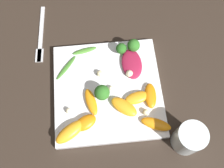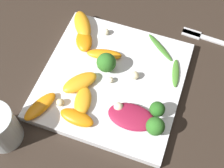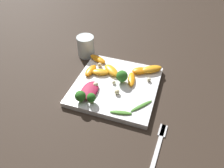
% 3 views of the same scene
% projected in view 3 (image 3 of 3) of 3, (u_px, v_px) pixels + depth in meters
% --- Properties ---
extents(ground_plane, '(2.40, 2.40, 0.00)m').
position_uv_depth(ground_plane, '(116.00, 88.00, 0.74)').
color(ground_plane, '#2D231C').
extents(plate, '(0.27, 0.27, 0.02)m').
position_uv_depth(plate, '(116.00, 86.00, 0.74)').
color(plate, white).
rests_on(plate, ground_plane).
extents(drinking_glass, '(0.07, 0.07, 0.08)m').
position_uv_depth(drinking_glass, '(86.00, 46.00, 0.86)').
color(drinking_glass, silver).
rests_on(drinking_glass, ground_plane).
extents(fork, '(0.19, 0.03, 0.01)m').
position_uv_depth(fork, '(159.00, 145.00, 0.58)').
color(fork, silver).
rests_on(fork, ground_plane).
extents(radicchio_leaf_0, '(0.09, 0.05, 0.01)m').
position_uv_depth(radicchio_leaf_0, '(90.00, 90.00, 0.70)').
color(radicchio_leaf_0, maroon).
rests_on(radicchio_leaf_0, plate).
extents(orange_segment_0, '(0.07, 0.08, 0.02)m').
position_uv_depth(orange_segment_0, '(111.00, 70.00, 0.77)').
color(orange_segment_0, orange).
rests_on(orange_segment_0, plate).
extents(orange_segment_1, '(0.08, 0.04, 0.01)m').
position_uv_depth(orange_segment_1, '(131.00, 79.00, 0.74)').
color(orange_segment_1, orange).
rests_on(orange_segment_1, plate).
extents(orange_segment_2, '(0.07, 0.03, 0.02)m').
position_uv_depth(orange_segment_2, '(91.00, 71.00, 0.77)').
color(orange_segment_2, orange).
rests_on(orange_segment_2, plate).
extents(orange_segment_3, '(0.05, 0.08, 0.02)m').
position_uv_depth(orange_segment_3, '(98.00, 59.00, 0.82)').
color(orange_segment_3, orange).
rests_on(orange_segment_3, plate).
extents(orange_segment_4, '(0.04, 0.07, 0.02)m').
position_uv_depth(orange_segment_4, '(100.00, 72.00, 0.76)').
color(orange_segment_4, orange).
rests_on(orange_segment_4, plate).
extents(orange_segment_5, '(0.06, 0.07, 0.02)m').
position_uv_depth(orange_segment_5, '(140.00, 71.00, 0.77)').
color(orange_segment_5, orange).
rests_on(orange_segment_5, plate).
extents(orange_segment_6, '(0.07, 0.08, 0.02)m').
position_uv_depth(orange_segment_6, '(151.00, 69.00, 0.77)').
color(orange_segment_6, orange).
rests_on(orange_segment_6, plate).
extents(broccoli_floret_0, '(0.03, 0.03, 0.04)m').
position_uv_depth(broccoli_floret_0, '(80.00, 96.00, 0.66)').
color(broccoli_floret_0, '#84AD5B').
rests_on(broccoli_floret_0, plate).
extents(broccoli_floret_1, '(0.03, 0.03, 0.03)m').
position_uv_depth(broccoli_floret_1, '(91.00, 98.00, 0.66)').
color(broccoli_floret_1, '#7A9E51').
rests_on(broccoli_floret_1, plate).
extents(broccoli_floret_2, '(0.04, 0.04, 0.04)m').
position_uv_depth(broccoli_floret_2, '(122.00, 76.00, 0.72)').
color(broccoli_floret_2, '#84AD5B').
rests_on(broccoli_floret_2, plate).
extents(arugula_sprig_0, '(0.07, 0.06, 0.00)m').
position_uv_depth(arugula_sprig_0, '(141.00, 106.00, 0.66)').
color(arugula_sprig_0, '#3D7528').
rests_on(arugula_sprig_0, plate).
extents(arugula_sprig_1, '(0.03, 0.07, 0.01)m').
position_uv_depth(arugula_sprig_1, '(121.00, 113.00, 0.64)').
color(arugula_sprig_1, '#47842D').
rests_on(arugula_sprig_1, plate).
extents(macadamia_nut_0, '(0.02, 0.02, 0.02)m').
position_uv_depth(macadamia_nut_0, '(100.00, 65.00, 0.80)').
color(macadamia_nut_0, beige).
rests_on(macadamia_nut_0, plate).
extents(macadamia_nut_1, '(0.01, 0.01, 0.01)m').
position_uv_depth(macadamia_nut_1, '(149.00, 80.00, 0.74)').
color(macadamia_nut_1, beige).
rests_on(macadamia_nut_1, plate).
extents(macadamia_nut_2, '(0.02, 0.02, 0.02)m').
position_uv_depth(macadamia_nut_2, '(96.00, 85.00, 0.71)').
color(macadamia_nut_2, beige).
rests_on(macadamia_nut_2, plate).
extents(macadamia_nut_3, '(0.01, 0.01, 0.01)m').
position_uv_depth(macadamia_nut_3, '(114.00, 82.00, 0.73)').
color(macadamia_nut_3, beige).
rests_on(macadamia_nut_3, plate).
extents(macadamia_nut_4, '(0.02, 0.02, 0.02)m').
position_uv_depth(macadamia_nut_4, '(117.00, 92.00, 0.69)').
color(macadamia_nut_4, beige).
rests_on(macadamia_nut_4, plate).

